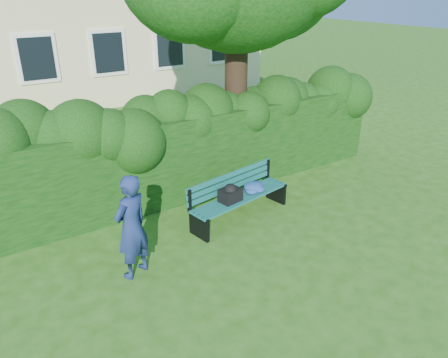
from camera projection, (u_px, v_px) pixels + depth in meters
ground at (242, 237)px, 8.00m from camera, size 80.00×80.00×0.00m
hedge at (183, 155)px, 9.32m from camera, size 10.00×1.00×1.80m
park_bench at (240, 194)px, 8.52m from camera, size 2.29×0.94×0.89m
man_reading at (132, 227)px, 6.67m from camera, size 0.74×0.63×1.72m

